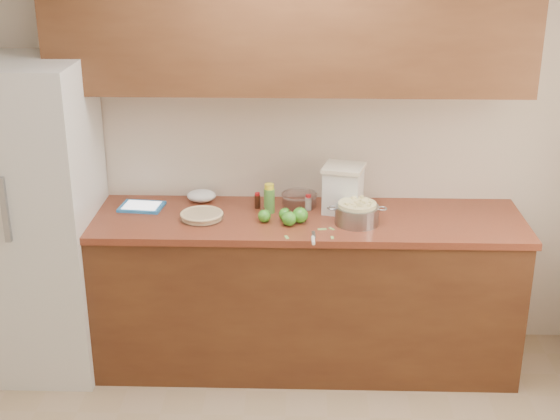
{
  "coord_description": "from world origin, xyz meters",
  "views": [
    {
      "loc": [
        0.08,
        -2.58,
        2.54
      ],
      "look_at": [
        -0.04,
        1.43,
        0.98
      ],
      "focal_mm": 50.0,
      "sensor_mm": 36.0,
      "label": 1
    }
  ],
  "objects_px": {
    "pie": "(202,216)",
    "flour_canister": "(343,188)",
    "colander": "(357,214)",
    "tablet": "(142,207)"
  },
  "relations": [
    {
      "from": "pie",
      "to": "flour_canister",
      "type": "bearing_deg",
      "value": 10.82
    },
    {
      "from": "pie",
      "to": "colander",
      "type": "bearing_deg",
      "value": -2.61
    },
    {
      "from": "pie",
      "to": "flour_canister",
      "type": "height_order",
      "value": "flour_canister"
    },
    {
      "from": "pie",
      "to": "flour_canister",
      "type": "distance_m",
      "value": 0.81
    },
    {
      "from": "flour_canister",
      "to": "tablet",
      "type": "relative_size",
      "value": 1.04
    },
    {
      "from": "colander",
      "to": "pie",
      "type": "bearing_deg",
      "value": 177.39
    },
    {
      "from": "flour_canister",
      "to": "colander",
      "type": "bearing_deg",
      "value": -70.15
    },
    {
      "from": "colander",
      "to": "flour_canister",
      "type": "xyz_separation_m",
      "value": [
        -0.07,
        0.19,
        0.08
      ]
    },
    {
      "from": "pie",
      "to": "tablet",
      "type": "xyz_separation_m",
      "value": [
        -0.37,
        0.16,
        -0.01
      ]
    },
    {
      "from": "pie",
      "to": "tablet",
      "type": "relative_size",
      "value": 0.95
    }
  ]
}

